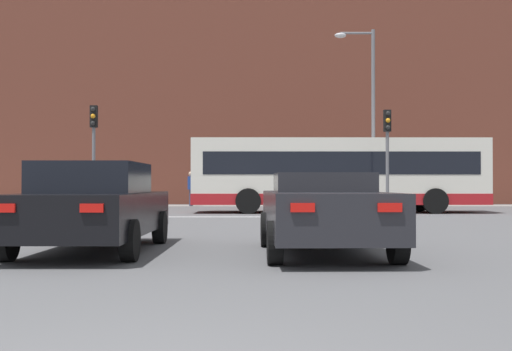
# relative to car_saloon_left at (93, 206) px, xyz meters

# --- Properties ---
(stop_line_strip) EXTENTS (8.36, 0.30, 0.01)m
(stop_line_strip) POSITION_rel_car_saloon_left_xyz_m (2.04, 11.60, -0.78)
(stop_line_strip) COLOR silver
(stop_line_strip) RESTS_ON ground_plane
(far_pavement) EXTENTS (69.29, 2.50, 0.01)m
(far_pavement) POSITION_rel_car_saloon_left_xyz_m (2.04, 23.32, -0.78)
(far_pavement) COLOR gray
(far_pavement) RESTS_ON ground_plane
(brick_civic_building) EXTENTS (46.40, 16.02, 25.00)m
(brick_civic_building) POSITION_rel_car_saloon_left_xyz_m (4.01, 33.43, 8.50)
(brick_civic_building) COLOR brown
(brick_civic_building) RESTS_ON ground_plane
(car_saloon_left) EXTENTS (2.11, 4.85, 1.54)m
(car_saloon_left) POSITION_rel_car_saloon_left_xyz_m (0.00, 0.00, 0.00)
(car_saloon_left) COLOR black
(car_saloon_left) RESTS_ON ground_plane
(car_roadster_right) EXTENTS (2.07, 4.43, 1.35)m
(car_roadster_right) POSITION_rel_car_saloon_left_xyz_m (3.95, -0.48, -0.07)
(car_roadster_right) COLOR #232328
(car_roadster_right) RESTS_ON ground_plane
(bus_crossing_lead) EXTENTS (11.82, 2.65, 2.99)m
(bus_crossing_lead) POSITION_rel_car_saloon_left_xyz_m (6.25, 15.09, 0.82)
(bus_crossing_lead) COLOR silver
(bus_crossing_lead) RESTS_ON ground_plane
(traffic_light_near_left) EXTENTS (0.26, 0.31, 4.03)m
(traffic_light_near_left) POSITION_rel_car_saloon_left_xyz_m (-3.03, 12.24, 1.94)
(traffic_light_near_left) COLOR slate
(traffic_light_near_left) RESTS_ON ground_plane
(traffic_light_near_right) EXTENTS (0.26, 0.31, 3.89)m
(traffic_light_near_right) POSITION_rel_car_saloon_left_xyz_m (7.71, 12.33, 1.85)
(traffic_light_near_right) COLOR slate
(traffic_light_near_right) RESTS_ON ground_plane
(traffic_light_far_right) EXTENTS (0.26, 0.31, 3.64)m
(traffic_light_far_right) POSITION_rel_car_saloon_left_xyz_m (7.83, 22.87, 1.69)
(traffic_light_far_right) COLOR slate
(traffic_light_far_right) RESTS_ON ground_plane
(street_lamp_junction) EXTENTS (1.75, 0.36, 7.84)m
(street_lamp_junction) POSITION_rel_car_saloon_left_xyz_m (7.72, 16.46, 3.91)
(street_lamp_junction) COLOR slate
(street_lamp_junction) RESTS_ON ground_plane
(pedestrian_waiting) EXTENTS (0.33, 0.45, 1.83)m
(pedestrian_waiting) POSITION_rel_car_saloon_left_xyz_m (-0.48, 22.64, 0.31)
(pedestrian_waiting) COLOR #333851
(pedestrian_waiting) RESTS_ON ground_plane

